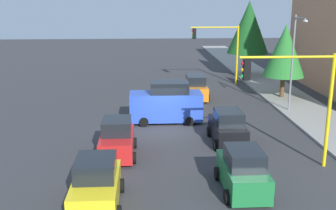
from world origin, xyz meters
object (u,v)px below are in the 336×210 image
object	(u,v)px
traffic_signal_near_left	(294,88)
delivery_van_blue	(166,103)
car_black	(228,128)
street_lamp_curbside	(295,54)
tree_roadside_mid	(285,51)
car_green	(243,172)
tree_roadside_far	(249,27)
traffic_signal_far_left	(219,43)
car_yellow	(96,185)
car_orange	(195,88)
car_red	(117,140)

from	to	relation	value
traffic_signal_near_left	delivery_van_blue	distance (m)	10.15
car_black	street_lamp_curbside	bearing A→B (deg)	135.52
traffic_signal_near_left	delivery_van_blue	world-z (taller)	traffic_signal_near_left
tree_roadside_mid	car_green	bearing A→B (deg)	-23.69
tree_roadside_mid	tree_roadside_far	world-z (taller)	tree_roadside_far
tree_roadside_far	delivery_van_blue	bearing A→B (deg)	-30.53
traffic_signal_near_left	delivery_van_blue	size ratio (longest dim) A/B	1.17
tree_roadside_mid	car_black	world-z (taller)	tree_roadside_mid
traffic_signal_far_left	car_black	xyz separation A→B (m)	(16.34, -2.33, -3.07)
car_green	traffic_signal_near_left	bearing A→B (deg)	130.01
car_yellow	tree_roadside_mid	bearing A→B (deg)	142.40
tree_roadside_mid	car_yellow	xyz separation A→B (m)	(17.39, -13.39, -3.09)
traffic_signal_near_left	car_black	world-z (taller)	traffic_signal_near_left
street_lamp_curbside	tree_roadside_mid	distance (m)	4.48
traffic_signal_near_left	car_green	distance (m)	4.90
tree_roadside_far	delivery_van_blue	size ratio (longest dim) A/B	1.63
car_orange	car_green	xyz separation A→B (m)	(16.99, -0.06, -0.00)
car_red	delivery_van_blue	bearing A→B (deg)	153.75
traffic_signal_far_left	delivery_van_blue	size ratio (longest dim) A/B	1.17
car_black	traffic_signal_near_left	bearing A→B (deg)	32.61
street_lamp_curbside	car_black	size ratio (longest dim) A/B	1.85
car_orange	car_yellow	bearing A→B (deg)	-19.16
tree_roadside_mid	delivery_van_blue	world-z (taller)	tree_roadside_mid
car_orange	car_black	world-z (taller)	same
tree_roadside_mid	car_black	xyz separation A→B (m)	(10.34, -6.65, -3.09)
tree_roadside_mid	car_red	distance (m)	17.86
car_green	street_lamp_curbside	bearing A→B (deg)	151.97
car_orange	traffic_signal_far_left	bearing A→B (deg)	152.44
traffic_signal_far_left	tree_roadside_mid	distance (m)	7.39
street_lamp_curbside	car_yellow	bearing A→B (deg)	-44.08
car_orange	car_red	bearing A→B (deg)	-24.57
traffic_signal_near_left	street_lamp_curbside	xyz separation A→B (m)	(-9.61, 3.51, 0.36)
tree_roadside_mid	tree_roadside_far	size ratio (longest dim) A/B	0.78
car_red	car_yellow	distance (m)	5.44
traffic_signal_near_left	car_yellow	distance (m)	10.18
street_lamp_curbside	car_green	bearing A→B (deg)	-28.03
traffic_signal_far_left	car_red	world-z (taller)	traffic_signal_far_left
delivery_van_blue	car_red	size ratio (longest dim) A/B	1.33
delivery_van_blue	car_orange	world-z (taller)	delivery_van_blue
delivery_van_blue	car_black	world-z (taller)	delivery_van_blue
traffic_signal_near_left	tree_roadside_mid	world-z (taller)	tree_roadside_mid
tree_roadside_mid	car_black	distance (m)	12.68
car_yellow	car_orange	bearing A→B (deg)	160.84
street_lamp_curbside	car_green	size ratio (longest dim) A/B	1.89
traffic_signal_far_left	traffic_signal_near_left	bearing A→B (deg)	0.02
traffic_signal_far_left	traffic_signal_near_left	distance (m)	20.00
tree_roadside_mid	car_red	size ratio (longest dim) A/B	1.69
car_red	tree_roadside_mid	bearing A→B (deg)	132.90
car_green	car_black	distance (m)	6.12
car_orange	car_yellow	world-z (taller)	same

